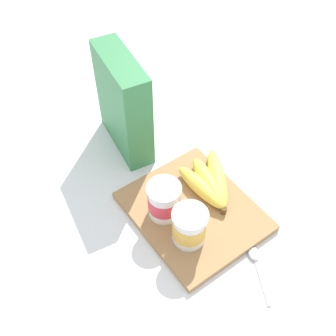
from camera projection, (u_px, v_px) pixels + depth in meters
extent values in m
plane|color=white|center=(193.00, 213.00, 0.96)|extent=(2.40, 2.40, 0.00)
cube|color=#A37A4C|center=(193.00, 211.00, 0.95)|extent=(0.30, 0.25, 0.02)
cube|color=#38844C|center=(124.00, 104.00, 1.01)|extent=(0.21, 0.10, 0.26)
cylinder|color=white|center=(189.00, 227.00, 0.86)|extent=(0.07, 0.07, 0.09)
cylinder|color=gold|center=(189.00, 227.00, 0.86)|extent=(0.07, 0.07, 0.04)
cylinder|color=silver|center=(190.00, 215.00, 0.83)|extent=(0.08, 0.08, 0.00)
cylinder|color=white|center=(164.00, 201.00, 0.91)|extent=(0.07, 0.07, 0.09)
cylinder|color=#DB384C|center=(164.00, 201.00, 0.91)|extent=(0.07, 0.07, 0.04)
cylinder|color=silver|center=(164.00, 189.00, 0.87)|extent=(0.08, 0.08, 0.00)
ellipsoid|color=#DBCB49|center=(217.00, 177.00, 0.98)|extent=(0.17, 0.12, 0.03)
ellipsoid|color=#DBCB49|center=(209.00, 182.00, 0.97)|extent=(0.16, 0.07, 0.04)
ellipsoid|color=#DBCB49|center=(201.00, 187.00, 0.96)|extent=(0.15, 0.05, 0.03)
cylinder|color=brown|center=(224.00, 210.00, 0.93)|extent=(0.01, 0.01, 0.02)
cylinder|color=silver|center=(262.00, 280.00, 0.85)|extent=(0.10, 0.06, 0.01)
ellipsoid|color=silver|center=(254.00, 253.00, 0.88)|extent=(0.04, 0.04, 0.01)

